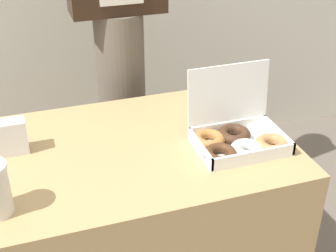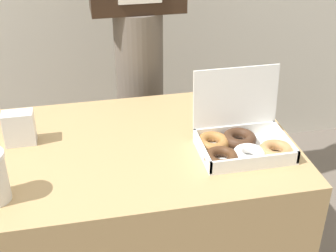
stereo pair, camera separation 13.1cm
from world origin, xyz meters
TOP-DOWN VIEW (x-y plane):
  - table at (0.00, 0.00)m, footprint 0.99×0.66m
  - donut_box at (0.31, -0.10)m, footprint 0.31×0.23m
  - napkin_holder at (-0.35, 0.08)m, footprint 0.09×0.05m
  - person_customer at (0.09, 0.54)m, footprint 0.36×0.20m

SIDE VIEW (x-z plane):
  - table at x=0.00m, z-range 0.00..0.72m
  - donut_box at x=0.31m, z-range 0.63..0.87m
  - napkin_holder at x=-0.35m, z-range 0.72..0.83m
  - person_customer at x=0.09m, z-range 0.10..1.90m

